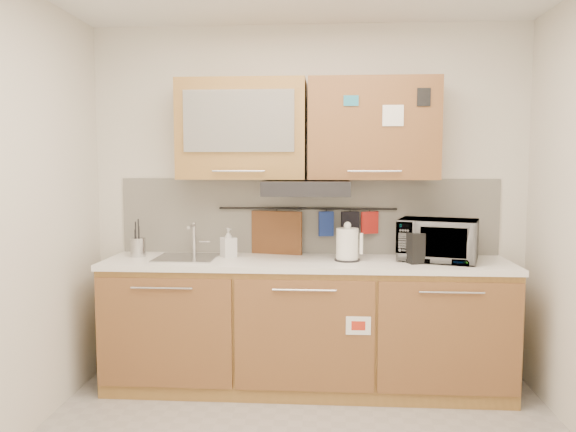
# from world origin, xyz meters

# --- Properties ---
(wall_back) EXTENTS (3.20, 0.00, 3.20)m
(wall_back) POSITION_xyz_m (0.00, 1.50, 1.30)
(wall_back) COLOR silver
(wall_back) RESTS_ON ground
(base_cabinet) EXTENTS (2.80, 0.64, 0.88)m
(base_cabinet) POSITION_xyz_m (0.00, 1.19, 0.41)
(base_cabinet) COLOR #AB7B3C
(base_cabinet) RESTS_ON floor
(countertop) EXTENTS (2.82, 0.62, 0.04)m
(countertop) POSITION_xyz_m (0.00, 1.19, 0.90)
(countertop) COLOR white
(countertop) RESTS_ON base_cabinet
(backsplash) EXTENTS (2.80, 0.02, 0.56)m
(backsplash) POSITION_xyz_m (0.00, 1.49, 1.20)
(backsplash) COLOR silver
(backsplash) RESTS_ON countertop
(upper_cabinets) EXTENTS (1.82, 0.37, 0.70)m
(upper_cabinets) POSITION_xyz_m (-0.00, 1.32, 1.83)
(upper_cabinets) COLOR #AB7B3C
(upper_cabinets) RESTS_ON wall_back
(range_hood) EXTENTS (0.60, 0.46, 0.10)m
(range_hood) POSITION_xyz_m (0.00, 1.25, 1.42)
(range_hood) COLOR black
(range_hood) RESTS_ON upper_cabinets
(sink) EXTENTS (0.42, 0.40, 0.26)m
(sink) POSITION_xyz_m (-0.85, 1.21, 0.92)
(sink) COLOR silver
(sink) RESTS_ON countertop
(utensil_rail) EXTENTS (1.30, 0.02, 0.02)m
(utensil_rail) POSITION_xyz_m (0.00, 1.45, 1.26)
(utensil_rail) COLOR black
(utensil_rail) RESTS_ON backsplash
(utensil_crock) EXTENTS (0.12, 0.12, 0.27)m
(utensil_crock) POSITION_xyz_m (-1.22, 1.26, 0.99)
(utensil_crock) COLOR #B2B3B7
(utensil_crock) RESTS_ON countertop
(kettle) EXTENTS (0.20, 0.18, 0.27)m
(kettle) POSITION_xyz_m (0.29, 1.18, 1.03)
(kettle) COLOR white
(kettle) RESTS_ON countertop
(toaster) EXTENTS (0.31, 0.25, 0.21)m
(toaster) POSITION_xyz_m (0.81, 1.17, 1.03)
(toaster) COLOR black
(toaster) RESTS_ON countertop
(microwave) EXTENTS (0.60, 0.49, 0.29)m
(microwave) POSITION_xyz_m (0.91, 1.22, 1.06)
(microwave) COLOR #999999
(microwave) RESTS_ON countertop
(soap_bottle) EXTENTS (0.13, 0.13, 0.21)m
(soap_bottle) POSITION_xyz_m (-0.56, 1.28, 1.02)
(soap_bottle) COLOR #999999
(soap_bottle) RESTS_ON countertop
(cutting_board) EXTENTS (0.38, 0.11, 0.47)m
(cutting_board) POSITION_xyz_m (-0.23, 1.44, 1.00)
(cutting_board) COLOR brown
(cutting_board) RESTS_ON utensil_rail
(oven_mitt) EXTENTS (0.11, 0.05, 0.18)m
(oven_mitt) POSITION_xyz_m (0.14, 1.44, 1.15)
(oven_mitt) COLOR navy
(oven_mitt) RESTS_ON utensil_rail
(dark_pouch) EXTENTS (0.13, 0.07, 0.20)m
(dark_pouch) POSITION_xyz_m (0.31, 1.44, 1.14)
(dark_pouch) COLOR black
(dark_pouch) RESTS_ON utensil_rail
(pot_holder) EXTENTS (0.13, 0.07, 0.16)m
(pot_holder) POSITION_xyz_m (0.46, 1.44, 1.16)
(pot_holder) COLOR #AF1C17
(pot_holder) RESTS_ON utensil_rail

